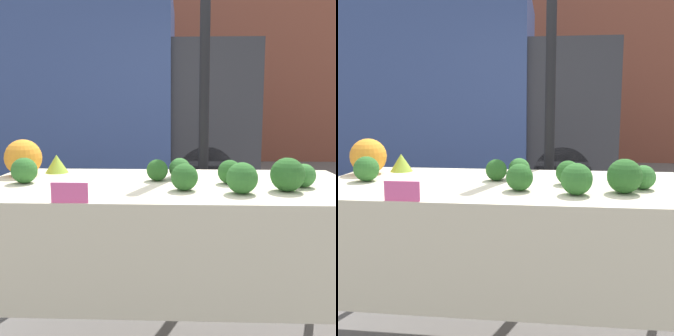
# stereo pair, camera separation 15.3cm
# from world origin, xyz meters

# --- Properties ---
(building_facade) EXTENTS (16.00, 0.60, 4.55)m
(building_facade) POSITION_xyz_m (0.00, 7.55, 2.27)
(building_facade) COLOR brown
(building_facade) RESTS_ON ground_plane
(tent_pole) EXTENTS (0.07, 0.07, 2.62)m
(tent_pole) POSITION_xyz_m (0.22, 0.72, 1.31)
(tent_pole) COLOR black
(tent_pole) RESTS_ON ground_plane
(parked_truck) EXTENTS (4.51, 2.05, 2.83)m
(parked_truck) POSITION_xyz_m (-1.33, 3.96, 1.49)
(parked_truck) COLOR #384C84
(parked_truck) RESTS_ON ground_plane
(market_table) EXTENTS (1.96, 0.92, 0.88)m
(market_table) POSITION_xyz_m (0.00, -0.07, 0.77)
(market_table) COLOR beige
(market_table) RESTS_ON ground_plane
(orange_cauliflower) EXTENTS (0.21, 0.21, 0.21)m
(orange_cauliflower) POSITION_xyz_m (-0.84, 0.19, 0.98)
(orange_cauliflower) COLOR orange
(orange_cauliflower) RESTS_ON market_table
(romanesco_head) EXTENTS (0.14, 0.14, 0.11)m
(romanesco_head) POSITION_xyz_m (-0.69, 0.30, 0.93)
(romanesco_head) COLOR #93B238
(romanesco_head) RESTS_ON market_table
(broccoli_head_0) EXTENTS (0.12, 0.12, 0.12)m
(broccoli_head_0) POSITION_xyz_m (0.32, -0.01, 0.94)
(broccoli_head_0) COLOR #285B23
(broccoli_head_0) RESTS_ON market_table
(broccoli_head_1) EXTENTS (0.12, 0.12, 0.12)m
(broccoli_head_1) POSITION_xyz_m (0.06, 0.11, 0.94)
(broccoli_head_1) COLOR #336B2D
(broccoli_head_1) RESTS_ON market_table
(broccoli_head_2) EXTENTS (0.12, 0.12, 0.12)m
(broccoli_head_2) POSITION_xyz_m (0.68, -0.08, 0.94)
(broccoli_head_2) COLOR #387533
(broccoli_head_2) RESTS_ON market_table
(broccoli_head_3) EXTENTS (0.13, 0.13, 0.13)m
(broccoli_head_3) POSITION_xyz_m (-0.75, -0.03, 0.94)
(broccoli_head_3) COLOR #2D6628
(broccoli_head_3) RESTS_ON market_table
(broccoli_head_4) EXTENTS (0.12, 0.12, 0.12)m
(broccoli_head_4) POSITION_xyz_m (-0.06, 0.06, 0.94)
(broccoli_head_4) COLOR #23511E
(broccoli_head_4) RESTS_ON market_table
(broccoli_head_5) EXTENTS (0.16, 0.16, 0.16)m
(broccoli_head_5) POSITION_xyz_m (0.57, -0.18, 0.96)
(broccoli_head_5) COLOR #285B23
(broccoli_head_5) RESTS_ON market_table
(broccoli_head_6) EXTENTS (0.15, 0.15, 0.15)m
(broccoli_head_6) POSITION_xyz_m (0.35, -0.24, 0.95)
(broccoli_head_6) COLOR #2D6628
(broccoli_head_6) RESTS_ON market_table
(broccoli_head_7) EXTENTS (0.13, 0.13, 0.13)m
(broccoli_head_7) POSITION_xyz_m (0.09, -0.18, 0.94)
(broccoli_head_7) COLOR #285B23
(broccoli_head_7) RESTS_ON market_table
(price_sign) EXTENTS (0.16, 0.01, 0.09)m
(price_sign) POSITION_xyz_m (-0.39, -0.45, 0.92)
(price_sign) COLOR #F45B9E
(price_sign) RESTS_ON market_table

